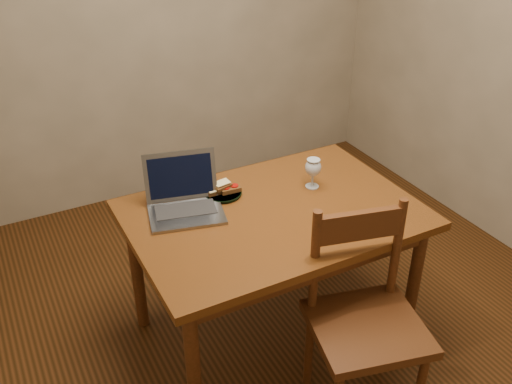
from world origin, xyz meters
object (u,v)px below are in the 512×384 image
milk_glass (313,173)px  laptop (184,196)px  plate (223,193)px  table (273,227)px  chair (366,313)px

milk_glass → laptop: size_ratio=0.39×
laptop → milk_glass: bearing=3.4°
plate → laptop: laptop is taller
table → laptop: laptop is taller
chair → milk_glass: chair is taller
chair → plate: (-0.27, 0.80, 0.23)m
chair → laptop: (-0.47, 0.77, 0.28)m
table → milk_glass: size_ratio=8.55×
chair → plate: bearing=122.2°
table → chair: bearing=-77.2°
chair → laptop: 0.95m
plate → milk_glass: milk_glass is taller
table → milk_glass: (0.28, 0.11, 0.16)m
milk_glass → table: bearing=-159.0°
table → milk_glass: milk_glass is taller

